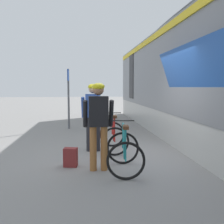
{
  "coord_description": "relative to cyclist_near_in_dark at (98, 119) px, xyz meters",
  "views": [
    {
      "loc": [
        -1.26,
        -6.43,
        1.68
      ],
      "look_at": [
        -0.54,
        0.31,
        1.05
      ],
      "focal_mm": 43.04,
      "sensor_mm": 36.0,
      "label": 1
    }
  ],
  "objects": [
    {
      "name": "bicycle_far_red",
      "position": [
        0.48,
        1.61,
        -0.65
      ],
      "size": [
        0.75,
        1.1,
        0.99
      ],
      "color": "black",
      "rests_on": "ground"
    },
    {
      "name": "backpack_on_platform",
      "position": [
        -0.58,
        0.31,
        -0.85
      ],
      "size": [
        0.31,
        0.23,
        0.4
      ],
      "primitive_type": "cube",
      "rotation": [
        0.0,
        0.0,
        -0.2
      ],
      "color": "maroon",
      "rests_on": "ground"
    },
    {
      "name": "ground_plane",
      "position": [
        0.97,
        1.12,
        -1.05
      ],
      "size": [
        80.0,
        80.0,
        0.0
      ],
      "primitive_type": "plane",
      "color": "gray"
    },
    {
      "name": "cyclist_near_in_dark",
      "position": [
        0.0,
        0.0,
        0.0
      ],
      "size": [
        0.62,
        0.32,
        1.76
      ],
      "color": "#935B2D",
      "rests_on": "ground"
    },
    {
      "name": "bicycle_near_teal",
      "position": [
        0.5,
        -0.13,
        -0.65
      ],
      "size": [
        0.8,
        1.13,
        0.99
      ],
      "color": "black",
      "rests_on": "ground"
    },
    {
      "name": "cyclist_far_in_blue",
      "position": [
        -0.05,
        1.66,
        0.0
      ],
      "size": [
        0.63,
        0.34,
        1.76
      ],
      "color": "#232328",
      "rests_on": "ground"
    },
    {
      "name": "platform_sign_post",
      "position": [
        -0.89,
        5.6,
        0.57
      ],
      "size": [
        0.08,
        0.7,
        2.4
      ],
      "color": "#595B60",
      "rests_on": "ground"
    }
  ]
}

